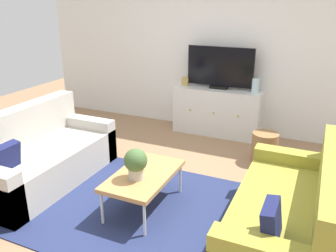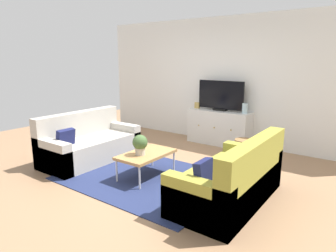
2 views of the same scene
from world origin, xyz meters
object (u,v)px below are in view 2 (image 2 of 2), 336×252
potted_plant (140,144)px  wicker_basket (244,150)px  couch_left_side (88,145)px  coffee_table (146,155)px  tv_console (219,127)px  flat_screen_tv (221,96)px  glass_vase (245,108)px  mantel_clock (197,105)px  couch_right_side (234,182)px

potted_plant → wicker_basket: bearing=61.5°
couch_left_side → coffee_table: (1.41, -0.00, 0.08)m
tv_console → flat_screen_tv: size_ratio=1.32×
coffee_table → flat_screen_tv: flat_screen_tv is taller
coffee_table → glass_vase: bearing=75.6°
couch_left_side → potted_plant: couch_left_side is taller
couch_left_side → mantel_clock: (0.91, 2.37, 0.52)m
couch_right_side → potted_plant: bearing=-175.2°
potted_plant → wicker_basket: (0.95, 1.75, -0.37)m
coffee_table → wicker_basket: (0.93, 1.63, -0.16)m
tv_console → wicker_basket: 1.17m
potted_plant → flat_screen_tv: flat_screen_tv is taller
couch_right_side → tv_console: size_ratio=1.30×
couch_left_side → wicker_basket: (2.34, 1.63, -0.09)m
tv_console → glass_vase: glass_vase is taller
couch_left_side → wicker_basket: 2.85m
couch_right_side → flat_screen_tv: size_ratio=1.71×
tv_console → glass_vase: size_ratio=6.44×
couch_right_side → potted_plant: (-1.48, -0.12, 0.28)m
flat_screen_tv → mantel_clock: flat_screen_tv is taller
potted_plant → glass_vase: size_ratio=1.48×
couch_right_side → tv_console: (-1.41, 2.37, 0.08)m
tv_console → glass_vase: (0.56, 0.00, 0.47)m
couch_left_side → tv_console: 2.79m
potted_plant → flat_screen_tv: (0.07, 2.52, 0.49)m
potted_plant → mantel_clock: 2.56m
potted_plant → flat_screen_tv: size_ratio=0.30×
couch_left_side → flat_screen_tv: bearing=58.5°
couch_right_side → tv_console: bearing=120.7°
couch_right_side → glass_vase: glass_vase is taller
potted_plant → glass_vase: 2.59m
flat_screen_tv → couch_right_side: bearing=-59.5°
coffee_table → mantel_clock: mantel_clock is taller
coffee_table → mantel_clock: bearing=101.9°
couch_right_side → glass_vase: (-0.85, 2.37, 0.56)m
tv_console → mantel_clock: size_ratio=10.42×
couch_left_side → mantel_clock: couch_left_side is taller
couch_left_side → glass_vase: (2.02, 2.37, 0.56)m
couch_left_side → potted_plant: (1.39, -0.12, 0.28)m
couch_right_side → mantel_clock: 3.13m
glass_vase → wicker_basket: (0.32, -0.75, -0.64)m
couch_left_side → glass_vase: glass_vase is taller
tv_console → glass_vase: 0.73m
couch_right_side → flat_screen_tv: bearing=120.5°
tv_console → flat_screen_tv: 0.69m
couch_right_side → mantel_clock: couch_right_side is taller
potted_plant → mantel_clock: bearing=101.0°
wicker_basket → couch_right_side: bearing=-71.8°
potted_plant → tv_console: bearing=88.3°
couch_left_side → mantel_clock: size_ratio=13.57×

